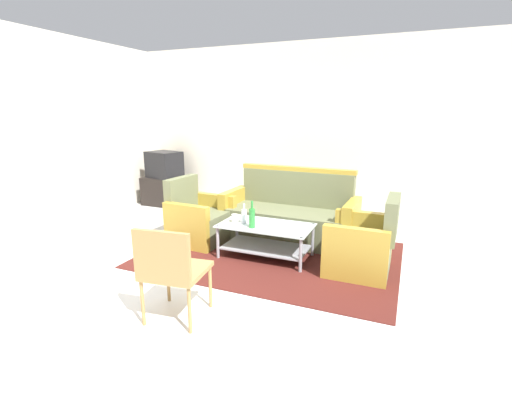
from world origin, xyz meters
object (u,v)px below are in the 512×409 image
at_px(cup, 235,218).
at_px(wicker_chair, 171,267).
at_px(couch, 290,217).
at_px(bottle_green, 252,218).
at_px(armchair_left, 199,221).
at_px(armchair_right, 362,246).
at_px(bottle_clear, 244,216).
at_px(television, 164,165).
at_px(coffee_table, 266,236).
at_px(tv_stand, 166,191).

distance_m(cup, wicker_chair, 1.56).
bearing_deg(couch, bottle_green, 81.49).
bearing_deg(armchair_left, armchair_right, 90.05).
distance_m(bottle_green, bottle_clear, 0.20).
relative_size(armchair_right, television, 1.23).
distance_m(armchair_right, coffee_table, 1.12).
distance_m(couch, coffee_table, 0.75).
relative_size(couch, wicker_chair, 2.17).
xyz_separation_m(armchair_left, armchair_right, (2.15, -0.14, 0.00)).
distance_m(coffee_table, tv_stand, 3.16).
bearing_deg(wicker_chair, cup, 89.66).
bearing_deg(wicker_chair, bottle_green, 79.33).
height_order(couch, wicker_chair, couch).
xyz_separation_m(bottle_green, television, (-2.57, 1.84, 0.23)).
relative_size(cup, tv_stand, 0.12).
bearing_deg(coffee_table, armchair_right, 2.57).
distance_m(bottle_green, television, 3.17).
relative_size(armchair_right, bottle_clear, 3.51).
xyz_separation_m(coffee_table, bottle_green, (-0.11, -0.16, 0.26)).
bearing_deg(tv_stand, couch, -18.78).
relative_size(tv_stand, wicker_chair, 0.95).
height_order(coffee_table, bottle_clear, bottle_clear).
distance_m(coffee_table, bottle_clear, 0.35).
bearing_deg(bottle_clear, cup, -173.12).
bearing_deg(coffee_table, armchair_left, 169.50).
distance_m(armchair_right, tv_stand, 4.13).
relative_size(couch, armchair_left, 2.14).
xyz_separation_m(cup, wicker_chair, (0.18, -1.55, 0.03)).
bearing_deg(couch, armchair_left, 28.76).
bearing_deg(bottle_clear, wicker_chair, -87.55).
relative_size(couch, bottle_clear, 7.52).
bearing_deg(wicker_chair, bottle_clear, 85.35).
bearing_deg(cup, bottle_green, -21.54).
relative_size(armchair_right, tv_stand, 1.06).
bearing_deg(bottle_green, couch, 79.50).
relative_size(coffee_table, wicker_chair, 1.31).
bearing_deg(bottle_clear, bottle_green, -37.90).
distance_m(armchair_left, bottle_green, 1.02).
xyz_separation_m(bottle_clear, wicker_chair, (0.07, -1.57, -0.01)).
relative_size(tv_stand, television, 1.16).
xyz_separation_m(tv_stand, wicker_chair, (2.48, -3.28, 0.23)).
height_order(couch, bottle_green, couch).
bearing_deg(television, armchair_left, 152.36).
relative_size(couch, television, 2.64).
bearing_deg(armchair_left, cup, 73.59).
height_order(armchair_left, television, television).
distance_m(armchair_left, armchair_right, 2.16).
relative_size(bottle_clear, wicker_chair, 0.29).
xyz_separation_m(armchair_right, coffee_table, (-1.12, -0.05, -0.02)).
height_order(couch, armchair_left, couch).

